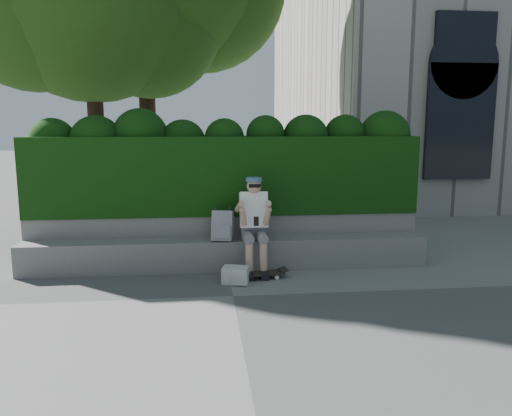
{
  "coord_description": "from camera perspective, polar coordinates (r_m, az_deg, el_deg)",
  "views": [
    {
      "loc": [
        -0.36,
        -5.98,
        2.1
      ],
      "look_at": [
        0.4,
        1.0,
        0.95
      ],
      "focal_mm": 35.0,
      "sensor_mm": 36.0,
      "label": 1
    }
  ],
  "objects": [
    {
      "name": "backpack_plaid",
      "position": [
        7.28,
        -3.84,
        -2.05
      ],
      "size": [
        0.33,
        0.23,
        0.44
      ],
      "primitive_type": "cube",
      "rotation": [
        0.0,
        0.0,
        -0.25
      ],
      "color": "#AAA9AE",
      "rests_on": "bench_ledge"
    },
    {
      "name": "planter_wall",
      "position": [
        7.91,
        -3.46,
        -3.32
      ],
      "size": [
        6.0,
        0.5,
        0.75
      ],
      "primitive_type": "cube",
      "color": "gray",
      "rests_on": "ground"
    },
    {
      "name": "bench_ledge",
      "position": [
        7.48,
        -3.27,
        -5.23
      ],
      "size": [
        6.0,
        0.45,
        0.45
      ],
      "primitive_type": "cube",
      "color": "gray",
      "rests_on": "ground"
    },
    {
      "name": "ground",
      "position": [
        6.35,
        -2.65,
        -10.02
      ],
      "size": [
        80.0,
        80.0,
        0.0
      ],
      "primitive_type": "plane",
      "color": "slate",
      "rests_on": "ground"
    },
    {
      "name": "skateboard",
      "position": [
        6.98,
        -0.1,
        -7.6
      ],
      "size": [
        0.85,
        0.35,
        0.09
      ],
      "rotation": [
        0.0,
        0.0,
        0.19
      ],
      "color": "black",
      "rests_on": "ground"
    },
    {
      "name": "hedge",
      "position": [
        7.98,
        -3.61,
        3.88
      ],
      "size": [
        6.0,
        1.0,
        1.2
      ],
      "primitive_type": "cube",
      "color": "black",
      "rests_on": "planter_wall"
    },
    {
      "name": "backpack_ground",
      "position": [
        6.83,
        -2.36,
        -7.65
      ],
      "size": [
        0.4,
        0.32,
        0.22
      ],
      "primitive_type": "cube",
      "rotation": [
        0.0,
        0.0,
        -0.27
      ],
      "color": "beige",
      "rests_on": "ground"
    },
    {
      "name": "person",
      "position": [
        7.22,
        -0.23,
        -1.47
      ],
      "size": [
        0.4,
        0.76,
        1.38
      ],
      "color": "slate",
      "rests_on": "ground"
    }
  ]
}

